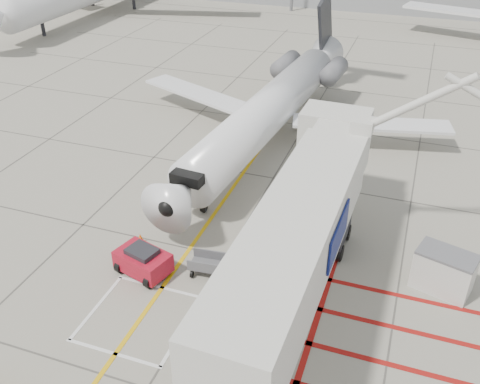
% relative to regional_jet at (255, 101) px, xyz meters
% --- Properties ---
extents(ground_plane, '(260.00, 260.00, 0.00)m').
position_rel_regional_jet_xyz_m(ground_plane, '(1.91, -14.18, -3.87)').
color(ground_plane, gray).
rests_on(ground_plane, ground).
extents(regional_jet, '(25.94, 31.49, 7.74)m').
position_rel_regional_jet_xyz_m(regional_jet, '(0.00, 0.00, 0.00)').
color(regional_jet, silver).
rests_on(regional_jet, ground_plane).
extents(jet_bridge, '(9.47, 19.11, 7.55)m').
position_rel_regional_jet_xyz_m(jet_bridge, '(5.90, -13.60, -0.10)').
color(jet_bridge, silver).
rests_on(jet_bridge, ground_plane).
extents(pushback_tug, '(2.75, 2.12, 1.42)m').
position_rel_regional_jet_xyz_m(pushback_tug, '(-1.25, -12.50, -3.16)').
color(pushback_tug, '#A81023').
rests_on(pushback_tug, ground_plane).
extents(baggage_cart, '(1.72, 1.18, 1.03)m').
position_rel_regional_jet_xyz_m(baggage_cart, '(1.56, -11.60, -3.35)').
color(baggage_cart, '#4F4F54').
rests_on(baggage_cart, ground_plane).
extents(ground_power_unit, '(2.74, 2.06, 1.93)m').
position_rel_regional_jet_xyz_m(ground_power_unit, '(11.64, -9.08, -2.90)').
color(ground_power_unit, silver).
rests_on(ground_power_unit, ground_plane).
extents(cone_nose, '(0.37, 0.37, 0.52)m').
position_rel_regional_jet_xyz_m(cone_nose, '(-2.51, -10.51, -3.61)').
color(cone_nose, '#F35F0C').
rests_on(cone_nose, ground_plane).
extents(cone_side, '(0.40, 0.40, 0.55)m').
position_rel_regional_jet_xyz_m(cone_side, '(5.68, -6.68, -3.59)').
color(cone_side, '#E7530C').
rests_on(cone_side, ground_plane).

